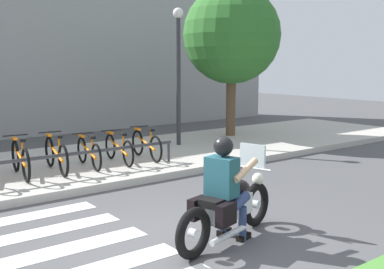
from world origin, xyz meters
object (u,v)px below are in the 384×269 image
(motorcycle, at_px, (228,207))
(bicycle_6, at_px, (146,145))
(rider, at_px, (225,182))
(bicycle_3, at_px, (56,155))
(street_lamp, at_px, (178,64))
(tree_near_rack, at_px, (232,35))
(bike_rack, at_px, (67,156))
(bicycle_2, at_px, (20,159))
(bicycle_5, at_px, (119,148))
(bicycle_4, at_px, (89,152))

(motorcycle, relative_size, bicycle_6, 1.31)
(rider, bearing_deg, bicycle_3, 95.43)
(street_lamp, height_order, tree_near_rack, tree_near_rack)
(bicycle_6, bearing_deg, bike_rack, -165.71)
(motorcycle, distance_m, bicycle_2, 4.87)
(rider, height_order, bicycle_2, rider)
(bicycle_3, bearing_deg, motorcycle, -83.64)
(motorcycle, xyz_separation_m, bicycle_5, (0.93, 4.71, 0.02))
(tree_near_rack, bearing_deg, street_lamp, -170.04)
(bicycle_2, relative_size, street_lamp, 0.45)
(tree_near_rack, bearing_deg, bicycle_2, -167.41)
(bike_rack, bearing_deg, bicycle_4, 37.39)
(motorcycle, bearing_deg, rider, -167.57)
(bicycle_6, relative_size, tree_near_rack, 0.34)
(motorcycle, xyz_separation_m, rider, (-0.08, -0.02, 0.37))
(bicycle_2, relative_size, bicycle_4, 1.10)
(motorcycle, bearing_deg, bicycle_4, 87.56)
(rider, bearing_deg, bicycle_2, 103.96)
(street_lamp, bearing_deg, tree_near_rack, 9.96)
(bicycle_3, xyz_separation_m, bike_rack, (-0.00, -0.55, 0.06))
(bicycle_6, bearing_deg, street_lamp, 33.11)
(rider, xyz_separation_m, bike_rack, (-0.45, 4.17, -0.26))
(rider, relative_size, bicycle_5, 0.88)
(rider, xyz_separation_m, street_lamp, (3.49, 5.88, 1.52))
(bicycle_3, distance_m, bicycle_6, 2.18)
(bicycle_3, distance_m, bike_rack, 0.56)
(motorcycle, bearing_deg, bicycle_3, 96.36)
(bicycle_2, bearing_deg, rider, -76.04)
(bicycle_5, height_order, bike_rack, bicycle_5)
(bicycle_6, bearing_deg, tree_near_rack, 20.98)
(bicycle_5, bearing_deg, bike_rack, -159.07)
(motorcycle, height_order, bicycle_6, motorcycle)
(tree_near_rack, bearing_deg, bicycle_4, -164.25)
(bicycle_4, relative_size, tree_near_rack, 0.33)
(street_lamp, bearing_deg, bicycle_6, -146.89)
(motorcycle, relative_size, bicycle_3, 1.21)
(motorcycle, distance_m, bike_rack, 4.19)
(bicycle_2, height_order, bicycle_6, bicycle_2)
(rider, relative_size, tree_near_rack, 0.31)
(rider, xyz_separation_m, bicycle_3, (-0.45, 4.73, -0.32))
(motorcycle, distance_m, street_lamp, 7.04)
(bike_rack, height_order, street_lamp, street_lamp)
(rider, bearing_deg, street_lamp, 59.28)
(street_lamp, bearing_deg, bicycle_2, -166.15)
(bicycle_5, xyz_separation_m, tree_near_rack, (4.77, 1.55, 2.72))
(bicycle_4, bearing_deg, bicycle_2, -179.95)
(motorcycle, height_order, bicycle_4, motorcycle)
(bicycle_4, height_order, bike_rack, bicycle_4)
(bicycle_4, xyz_separation_m, bicycle_5, (0.73, 0.00, 0.00))
(bicycle_2, bearing_deg, bicycle_4, 0.05)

